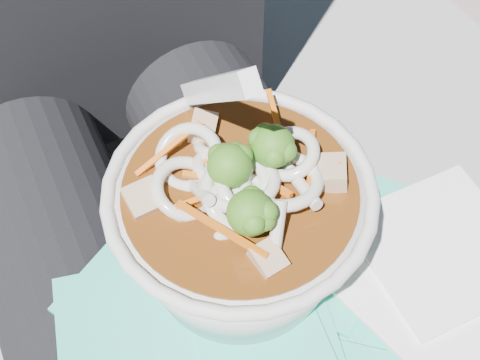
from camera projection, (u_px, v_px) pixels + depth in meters
name	position (u px, v px, depth m)	size (l,w,h in m)	color
stone_ledge	(167.00, 312.00, 0.88)	(1.00, 0.50, 0.46)	gray
lap	(201.00, 313.00, 0.56)	(0.32, 0.48, 0.14)	black
person_body	(158.00, 212.00, 0.58)	(0.34, 0.94, 1.00)	black
plastic_bag	(258.00, 315.00, 0.47)	(0.32, 0.33, 0.02)	#2DBEA1
napkins	(447.00, 276.00, 0.48)	(0.15, 0.16, 0.01)	white
udon_bowl	(240.00, 219.00, 0.44)	(0.19, 0.19, 0.20)	silver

